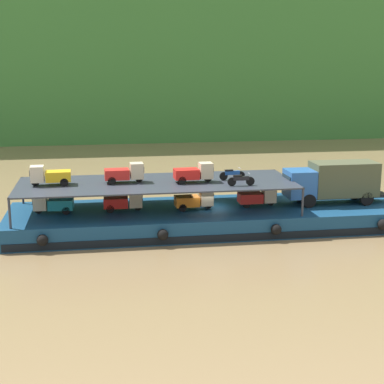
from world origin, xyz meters
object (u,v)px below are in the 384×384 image
Objects in this scene: cargo_barge at (209,218)px; mini_truck_lower_stern at (53,203)px; mini_truck_lower_aft at (124,201)px; mini_truck_lower_mid at (195,200)px; covered_lorry at (333,181)px; mini_truck_upper_mid at (125,173)px; mini_truck_upper_stern at (50,175)px; mini_truck_lower_fore at (258,197)px; mini_truck_upper_fore at (194,173)px; motorcycle_upper_centre at (232,174)px; motorcycle_upper_port at (241,180)px.

cargo_barge is 11.17m from mini_truck_lower_stern.
mini_truck_lower_aft is (-6.13, 0.08, 1.44)m from cargo_barge.
mini_truck_lower_mid is at bearing -2.83° from mini_truck_lower_stern.
mini_truck_upper_mid is at bearing 178.59° from covered_lorry.
cargo_barge is 1.84m from mini_truck_lower_mid.
mini_truck_lower_fore is at bearing -0.82° from mini_truck_upper_stern.
mini_truck_upper_stern is (-5.03, 0.09, 2.00)m from mini_truck_lower_aft.
mini_truck_upper_stern is (-0.08, -0.03, 2.00)m from mini_truck_lower_stern.
cargo_barge is 10.35× the size of mini_truck_upper_mid.
mini_truck_upper_stern is (-10.05, 0.46, 2.00)m from mini_truck_lower_mid.
cargo_barge is at bearing 20.08° from mini_truck_upper_fore.
motorcycle_upper_centre is (1.67, 0.03, 3.18)m from cargo_barge.
mini_truck_lower_mid is 1.46× the size of motorcycle_upper_port.
mini_truck_lower_stern is 10.13m from mini_truck_upper_fore.
motorcycle_upper_port is 2.08m from motorcycle_upper_centre.
mini_truck_upper_stern is at bearing 176.63° from mini_truck_upper_fore.
mini_truck_upper_fore is 3.41m from motorcycle_upper_port.
motorcycle_upper_port is (-7.53, -1.92, 0.74)m from covered_lorry.
mini_truck_lower_mid is 1.46× the size of motorcycle_upper_centre.
mini_truck_lower_aft is at bearing -127.64° from mini_truck_upper_mid.
mini_truck_lower_fore is 0.99× the size of mini_truck_upper_stern.
cargo_barge is at bearing 14.86° from mini_truck_lower_mid.
mini_truck_upper_fore is (9.99, -0.59, 0.00)m from mini_truck_upper_stern.
mini_truck_upper_fore is 1.46× the size of motorcycle_upper_port.
mini_truck_lower_stern is at bearing 170.11° from motorcycle_upper_port.
motorcycle_upper_port is (-1.79, -2.00, 1.74)m from mini_truck_lower_fore.
cargo_barge is 10.45× the size of mini_truck_lower_fore.
cargo_barge is 11.68m from mini_truck_upper_stern.
mini_truck_upper_mid reaches higher than motorcycle_upper_centre.
mini_truck_lower_mid is (-10.47, -0.16, -1.00)m from covered_lorry.
mini_truck_upper_mid is 4.88m from mini_truck_upper_fore.
mini_truck_upper_stern is 1.00× the size of mini_truck_upper_mid.
mini_truck_lower_aft reaches higher than cargo_barge.
mini_truck_upper_fore is at bearing -5.77° from mini_truck_lower_aft.
mini_truck_lower_aft is 1.46× the size of motorcycle_upper_centre.
mini_truck_upper_fore is at bearing 151.43° from motorcycle_upper_port.
mini_truck_lower_mid is 10.26m from mini_truck_upper_stern.
mini_truck_upper_fore is 1.46× the size of motorcycle_upper_centre.
mini_truck_lower_fore is (14.69, -0.25, 0.00)m from mini_truck_lower_stern.
mini_truck_lower_mid is at bearing 149.07° from motorcycle_upper_port.
mini_truck_lower_fore reaches higher than cargo_barge.
cargo_barge is 4.20m from motorcycle_upper_port.
cargo_barge is at bearing -2.36° from mini_truck_upper_mid.
mini_truck_lower_mid is 1.00× the size of mini_truck_upper_fore.
mini_truck_lower_stern is at bearing -179.46° from mini_truck_upper_mid.
mini_truck_lower_stern is 1.02× the size of mini_truck_lower_fore.
mini_truck_lower_fore is at bearing -0.74° from cargo_barge.
mini_truck_lower_fore is 14.91m from mini_truck_upper_stern.
mini_truck_lower_aft is at bearing 179.27° from mini_truck_lower_fore.
covered_lorry is 2.83× the size of mini_truck_upper_fore.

